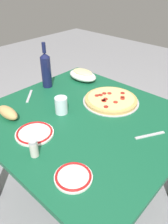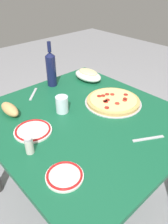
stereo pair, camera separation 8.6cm
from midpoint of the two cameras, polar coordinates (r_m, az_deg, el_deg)
ground_plane at (r=1.81m, az=-1.46°, el=-20.90°), size 8.00×8.00×0.00m
dining_table at (r=1.36m, az=-1.83°, el=-5.37°), size 1.12×1.04×0.74m
pepperoni_pizza at (r=1.43m, az=5.28°, el=3.15°), size 0.36×0.36×0.03m
baked_pasta_dish at (r=1.71m, az=-1.82°, el=9.65°), size 0.24×0.15×0.08m
wine_bottle at (r=1.60m, az=-11.41°, el=10.77°), size 0.07×0.07×0.32m
water_glass at (r=1.30m, az=-7.85°, el=1.70°), size 0.08×0.08×0.10m
side_plate_near at (r=1.18m, az=-14.80°, el=-5.33°), size 0.20×0.20×0.02m
side_plate_far at (r=0.94m, az=-5.52°, el=-16.48°), size 0.16×0.16×0.02m
bread_loaf at (r=1.35m, az=-20.94°, el=-0.19°), size 0.17×0.07×0.06m
spice_shaker at (r=1.04m, az=-15.28°, el=-9.16°), size 0.04×0.04×0.09m
fork_left at (r=1.18m, az=14.79°, el=-5.92°), size 0.10×0.16×0.00m
fork_right at (r=1.54m, az=-15.58°, el=4.01°), size 0.13×0.13×0.00m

